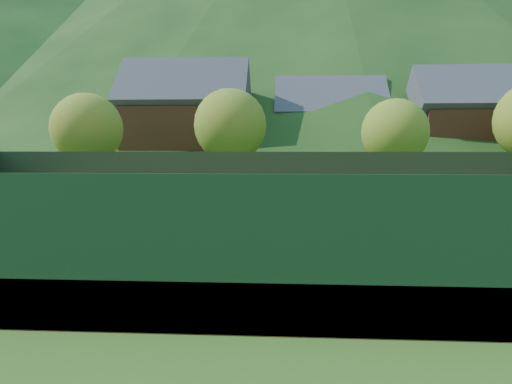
# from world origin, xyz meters

# --- Properties ---
(ground) EXTENTS (400.00, 400.00, 0.00)m
(ground) POSITION_xyz_m (0.00, 0.00, 0.00)
(ground) COLOR #2A5019
(ground) RESTS_ON ground
(clay_court) EXTENTS (40.00, 24.00, 0.02)m
(clay_court) POSITION_xyz_m (0.00, 0.00, 0.01)
(clay_court) COLOR #BC541E
(clay_court) RESTS_ON ground
(mountain_far) EXTENTS (280.00, 280.00, 110.00)m
(mountain_far) POSITION_xyz_m (10.00, 160.00, 55.00)
(mountain_far) COLOR #173311
(mountain_far) RESTS_ON ground
(mountain_far_left) EXTENTS (260.00, 260.00, 100.00)m
(mountain_far_left) POSITION_xyz_m (-90.00, 150.00, 50.00)
(mountain_far_left) COLOR #143512
(mountain_far_left) RESTS_ON ground
(coach) EXTENTS (0.69, 0.59, 1.61)m
(coach) POSITION_xyz_m (-4.19, -2.50, 0.82)
(coach) COLOR #1B35B4
(coach) RESTS_ON clay_court
(student_a) EXTENTS (0.84, 0.72, 1.52)m
(student_a) POSITION_xyz_m (2.41, 1.60, 0.78)
(student_a) COLOR #EE5615
(student_a) RESTS_ON clay_court
(student_b) EXTENTS (1.01, 0.60, 1.62)m
(student_b) POSITION_xyz_m (5.95, 3.17, 0.83)
(student_b) COLOR #DA5313
(student_b) RESTS_ON clay_court
(student_c) EXTENTS (0.85, 0.70, 1.49)m
(student_c) POSITION_xyz_m (7.52, 3.18, 0.76)
(student_c) COLOR #E85814
(student_c) RESTS_ON clay_court
(student_d) EXTENTS (0.95, 0.71, 1.31)m
(student_d) POSITION_xyz_m (9.21, 1.91, 0.67)
(student_d) COLOR orange
(student_d) RESTS_ON clay_court
(tennis_ball_0) EXTENTS (0.07, 0.07, 0.07)m
(tennis_ball_0) POSITION_xyz_m (1.27, -2.48, 0.05)
(tennis_ball_0) COLOR #B7E325
(tennis_ball_0) RESTS_ON clay_court
(tennis_ball_1) EXTENTS (0.07, 0.07, 0.07)m
(tennis_ball_1) POSITION_xyz_m (2.03, -0.93, 0.05)
(tennis_ball_1) COLOR #B7E325
(tennis_ball_1) RESTS_ON clay_court
(tennis_ball_2) EXTENTS (0.07, 0.07, 0.07)m
(tennis_ball_2) POSITION_xyz_m (-4.12, -3.86, 0.05)
(tennis_ball_2) COLOR #B7E325
(tennis_ball_2) RESTS_ON clay_court
(tennis_ball_3) EXTENTS (0.07, 0.07, 0.07)m
(tennis_ball_3) POSITION_xyz_m (6.42, -0.88, 0.05)
(tennis_ball_3) COLOR #B7E325
(tennis_ball_3) RESTS_ON clay_court
(tennis_ball_4) EXTENTS (0.07, 0.07, 0.07)m
(tennis_ball_4) POSITION_xyz_m (-1.88, -8.01, 0.05)
(tennis_ball_4) COLOR #B7E325
(tennis_ball_4) RESTS_ON clay_court
(tennis_ball_5) EXTENTS (0.07, 0.07, 0.07)m
(tennis_ball_5) POSITION_xyz_m (2.41, -3.28, 0.05)
(tennis_ball_5) COLOR #B7E325
(tennis_ball_5) RESTS_ON clay_court
(tennis_ball_6) EXTENTS (0.07, 0.07, 0.07)m
(tennis_ball_6) POSITION_xyz_m (-2.91, -2.08, 0.05)
(tennis_ball_6) COLOR #B7E325
(tennis_ball_6) RESTS_ON clay_court
(tennis_ball_7) EXTENTS (0.07, 0.07, 0.07)m
(tennis_ball_7) POSITION_xyz_m (0.64, -8.64, 0.05)
(tennis_ball_7) COLOR #B7E325
(tennis_ball_7) RESTS_ON clay_court
(tennis_ball_8) EXTENTS (0.07, 0.07, 0.07)m
(tennis_ball_8) POSITION_xyz_m (-4.86, -5.30, 0.05)
(tennis_ball_8) COLOR #B7E325
(tennis_ball_8) RESTS_ON clay_court
(tennis_ball_9) EXTENTS (0.07, 0.07, 0.07)m
(tennis_ball_9) POSITION_xyz_m (4.12, -7.12, 0.05)
(tennis_ball_9) COLOR #B7E325
(tennis_ball_9) RESTS_ON clay_court
(tennis_ball_10) EXTENTS (0.07, 0.07, 0.07)m
(tennis_ball_10) POSITION_xyz_m (-0.92, -6.76, 0.05)
(tennis_ball_10) COLOR #B7E325
(tennis_ball_10) RESTS_ON clay_court
(tennis_ball_11) EXTENTS (0.07, 0.07, 0.07)m
(tennis_ball_11) POSITION_xyz_m (-2.34, -5.72, 0.05)
(tennis_ball_11) COLOR #B7E325
(tennis_ball_11) RESTS_ON clay_court
(tennis_ball_12) EXTENTS (0.07, 0.07, 0.07)m
(tennis_ball_12) POSITION_xyz_m (1.35, -3.33, 0.05)
(tennis_ball_12) COLOR #B7E325
(tennis_ball_12) RESTS_ON clay_court
(tennis_ball_13) EXTENTS (0.07, 0.07, 0.07)m
(tennis_ball_13) POSITION_xyz_m (-3.58, -5.81, 0.05)
(tennis_ball_13) COLOR #B7E325
(tennis_ball_13) RESTS_ON clay_court
(tennis_ball_14) EXTENTS (0.07, 0.07, 0.07)m
(tennis_ball_14) POSITION_xyz_m (-6.91, -5.58, 0.05)
(tennis_ball_14) COLOR #B7E325
(tennis_ball_14) RESTS_ON clay_court
(tennis_ball_15) EXTENTS (0.07, 0.07, 0.07)m
(tennis_ball_15) POSITION_xyz_m (-8.06, -6.44, 0.05)
(tennis_ball_15) COLOR #B7E325
(tennis_ball_15) RESTS_ON clay_court
(tennis_ball_16) EXTENTS (0.07, 0.07, 0.07)m
(tennis_ball_16) POSITION_xyz_m (-9.15, -2.34, 0.05)
(tennis_ball_16) COLOR #B7E325
(tennis_ball_16) RESTS_ON clay_court
(tennis_ball_17) EXTENTS (0.07, 0.07, 0.07)m
(tennis_ball_17) POSITION_xyz_m (3.34, -5.12, 0.05)
(tennis_ball_17) COLOR #B7E325
(tennis_ball_17) RESTS_ON clay_court
(tennis_ball_18) EXTENTS (0.07, 0.07, 0.07)m
(tennis_ball_18) POSITION_xyz_m (-3.45, -6.47, 0.05)
(tennis_ball_18) COLOR #B7E325
(tennis_ball_18) RESTS_ON clay_court
(tennis_ball_19) EXTENTS (0.07, 0.07, 0.07)m
(tennis_ball_19) POSITION_xyz_m (-1.17, -7.67, 0.05)
(tennis_ball_19) COLOR #B7E325
(tennis_ball_19) RESTS_ON clay_court
(tennis_ball_20) EXTENTS (0.07, 0.07, 0.07)m
(tennis_ball_20) POSITION_xyz_m (6.42, -5.87, 0.05)
(tennis_ball_20) COLOR #B7E325
(tennis_ball_20) RESTS_ON clay_court
(tennis_ball_21) EXTENTS (0.07, 0.07, 0.07)m
(tennis_ball_21) POSITION_xyz_m (1.08, -5.99, 0.05)
(tennis_ball_21) COLOR #B7E325
(tennis_ball_21) RESTS_ON clay_court
(tennis_ball_22) EXTENTS (0.07, 0.07, 0.07)m
(tennis_ball_22) POSITION_xyz_m (0.33, -6.02, 0.05)
(tennis_ball_22) COLOR #B7E325
(tennis_ball_22) RESTS_ON clay_court
(tennis_ball_23) EXTENTS (0.07, 0.07, 0.07)m
(tennis_ball_23) POSITION_xyz_m (-7.61, -4.58, 0.05)
(tennis_ball_23) COLOR #B7E325
(tennis_ball_23) RESTS_ON clay_court
(tennis_ball_24) EXTENTS (0.07, 0.07, 0.07)m
(tennis_ball_24) POSITION_xyz_m (1.32, -5.28, 0.05)
(tennis_ball_24) COLOR #B7E325
(tennis_ball_24) RESTS_ON clay_court
(court_lines) EXTENTS (23.83, 11.03, 0.00)m
(court_lines) POSITION_xyz_m (0.00, 0.00, 0.02)
(court_lines) COLOR white
(court_lines) RESTS_ON clay_court
(tennis_net) EXTENTS (0.10, 12.07, 1.10)m
(tennis_net) POSITION_xyz_m (0.00, 0.00, 0.52)
(tennis_net) COLOR black
(tennis_net) RESTS_ON clay_court
(perimeter_fence) EXTENTS (40.40, 24.24, 3.00)m
(perimeter_fence) POSITION_xyz_m (0.00, 0.00, 1.27)
(perimeter_fence) COLOR black
(perimeter_fence) RESTS_ON clay_court
(ball_hopper) EXTENTS (0.57, 0.57, 1.00)m
(ball_hopper) POSITION_xyz_m (-6.30, -3.78, 0.77)
(ball_hopper) COLOR black
(ball_hopper) RESTS_ON clay_court
(chalet_left) EXTENTS (13.80, 9.93, 12.92)m
(chalet_left) POSITION_xyz_m (-10.00, 30.00, 5.65)
(chalet_left) COLOR beige
(chalet_left) RESTS_ON ground
(chalet_mid) EXTENTS (12.65, 8.82, 11.45)m
(chalet_mid) POSITION_xyz_m (6.00, 34.00, 4.99)
(chalet_mid) COLOR beige
(chalet_mid) RESTS_ON ground
(chalet_right) EXTENTS (11.50, 8.82, 11.91)m
(chalet_right) POSITION_xyz_m (20.00, 30.00, 5.26)
(chalet_right) COLOR beige
(chalet_right) RESTS_ON ground
(tree_a) EXTENTS (6.00, 6.00, 7.88)m
(tree_a) POSITION_xyz_m (-16.00, 18.00, 4.87)
(tree_a) COLOR #3E2819
(tree_a) RESTS_ON ground
(tree_b) EXTENTS (6.40, 6.40, 8.40)m
(tree_b) POSITION_xyz_m (-4.00, 20.00, 5.19)
(tree_b) COLOR #3C2718
(tree_b) RESTS_ON ground
(tree_c) EXTENTS (5.60, 5.60, 7.35)m
(tree_c) POSITION_xyz_m (10.00, 19.00, 4.54)
(tree_c) COLOR #402B19
(tree_c) RESTS_ON ground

